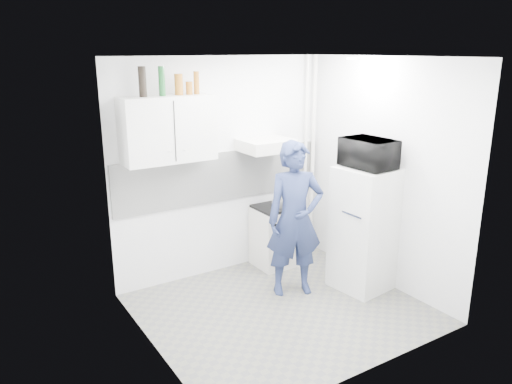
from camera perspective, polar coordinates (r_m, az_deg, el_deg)
floor at (r=5.46m, az=2.96°, el=-13.24°), size 2.80×2.80×0.00m
ceiling at (r=4.77m, az=3.42°, el=15.17°), size 2.80×2.80×0.00m
wall_back at (r=5.99m, az=-3.77°, el=2.78°), size 2.80×0.00×2.80m
wall_left at (r=4.33m, az=-12.11°, el=-2.77°), size 0.00×2.60×2.60m
wall_right at (r=5.86m, az=14.42°, el=2.01°), size 0.00×2.60×2.60m
person at (r=5.50m, az=4.47°, el=-3.11°), size 0.74×0.62×1.74m
stove at (r=6.35m, az=2.06°, el=-5.15°), size 0.47×0.47×0.75m
fridge at (r=5.79m, az=12.25°, el=-4.12°), size 0.66×0.66×1.42m
stove_top at (r=6.21m, az=2.10°, el=-1.78°), size 0.45×0.45×0.03m
saucepan at (r=6.19m, az=2.53°, el=-1.32°), size 0.15×0.15×0.09m
microwave at (r=5.56m, az=12.78°, el=4.34°), size 0.60×0.42×0.32m
bottle_b at (r=5.27m, az=-12.85°, el=12.19°), size 0.08×0.08×0.30m
bottle_d at (r=5.34m, az=-10.71°, el=12.35°), size 0.07×0.07×0.30m
canister_a at (r=5.42m, az=-8.83°, el=12.05°), size 0.09×0.09×0.22m
canister_b at (r=5.47m, az=-7.65°, el=11.69°), size 0.07×0.07×0.14m
bottle_e at (r=5.50m, az=-6.83°, el=12.29°), size 0.06×0.06×0.24m
upper_cabinet at (r=5.41m, az=-10.02°, el=7.08°), size 1.00×0.35×0.70m
range_hood at (r=5.95m, az=1.16°, el=5.38°), size 0.60×0.50×0.14m
backsplash at (r=6.00m, az=-3.69°, el=1.82°), size 2.74×0.03×0.60m
pipe_a at (r=6.63m, az=6.49°, el=4.01°), size 0.05×0.05×2.60m
pipe_b at (r=6.56m, az=5.67°, el=3.90°), size 0.04×0.04×2.60m
ceiling_spot_fixture at (r=5.56m, az=10.87°, el=14.74°), size 0.10×0.10×0.02m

